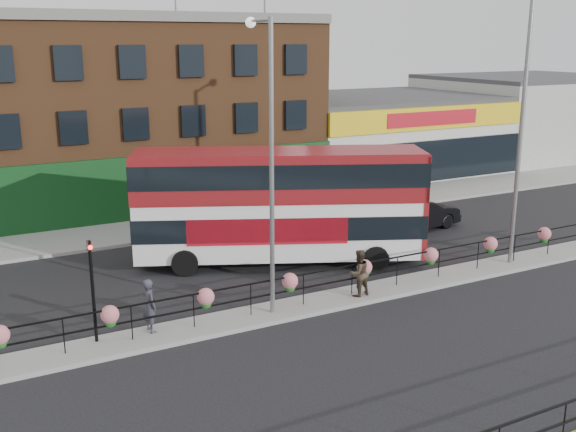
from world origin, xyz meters
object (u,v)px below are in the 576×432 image
pedestrian_b (359,273)px  lamp_column_west (268,143)px  pedestrian_a (150,305)px  car (417,214)px  lamp_column_east (518,104)px  double_decker_bus (280,195)px

pedestrian_b → lamp_column_west: bearing=-11.2°
pedestrian_a → pedestrian_b: 7.49m
car → pedestrian_a: (-15.13, -5.77, 0.24)m
car → pedestrian_a: 16.19m
car → lamp_column_east: bearing=171.2°
pedestrian_b → lamp_column_east: 9.46m
double_decker_bus → pedestrian_b: bearing=-83.4°
double_decker_bus → pedestrian_a: 8.40m
double_decker_bus → pedestrian_a: double_decker_bus is taller
car → pedestrian_a: size_ratio=2.84×
car → pedestrian_b: size_ratio=2.88×
lamp_column_east → lamp_column_west: bearing=-179.4°
double_decker_bus → lamp_column_west: bearing=-121.6°
car → lamp_column_east: 8.25m
car → lamp_column_west: bearing=110.0°
double_decker_bus → lamp_column_east: bearing=-28.7°
double_decker_bus → pedestrian_b: 5.32m
car → double_decker_bus: bearing=91.1°
double_decker_bus → lamp_column_west: (-2.83, -4.60, 2.92)m
car → lamp_column_west: lamp_column_west is taller
double_decker_bus → pedestrian_b: double_decker_bus is taller
car → lamp_column_west: size_ratio=0.51×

